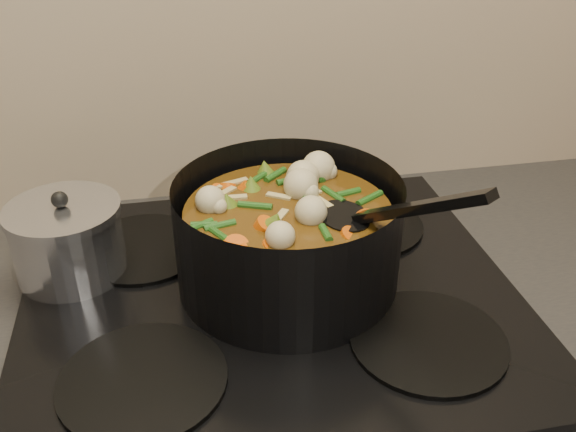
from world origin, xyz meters
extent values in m
cube|color=black|center=(0.00, 1.93, 0.89)|extent=(2.64, 0.64, 0.05)
cube|color=black|center=(0.00, 1.93, 0.92)|extent=(0.62, 0.54, 0.02)
cylinder|color=black|center=(-0.16, 1.80, 0.93)|extent=(0.18, 0.18, 0.01)
cylinder|color=black|center=(0.16, 1.80, 0.93)|extent=(0.18, 0.18, 0.01)
cylinder|color=black|center=(-0.16, 2.06, 0.93)|extent=(0.18, 0.18, 0.01)
cylinder|color=black|center=(0.16, 2.06, 0.93)|extent=(0.18, 0.18, 0.01)
cylinder|color=black|center=(0.03, 1.95, 1.00)|extent=(0.36, 0.36, 0.14)
cylinder|color=black|center=(0.03, 1.95, 0.93)|extent=(0.28, 0.28, 0.01)
cylinder|color=#53360E|center=(0.03, 1.95, 0.99)|extent=(0.26, 0.26, 0.10)
cylinder|color=#E8570A|center=(0.06, 1.95, 1.03)|extent=(0.03, 0.03, 0.03)
cylinder|color=#E8570A|center=(0.06, 2.01, 1.03)|extent=(0.04, 0.04, 0.03)
cylinder|color=#E8570A|center=(-0.01, 2.04, 1.03)|extent=(0.04, 0.04, 0.03)
cylinder|color=#E8570A|center=(-0.03, 1.96, 1.03)|extent=(0.03, 0.03, 0.03)
cylinder|color=#E8570A|center=(-0.03, 1.89, 1.03)|extent=(0.04, 0.03, 0.03)
cylinder|color=#E8570A|center=(0.04, 1.91, 1.03)|extent=(0.04, 0.04, 0.03)
cylinder|color=#E8570A|center=(0.09, 1.93, 1.03)|extent=(0.03, 0.04, 0.03)
cylinder|color=#E8570A|center=(0.10, 2.01, 1.03)|extent=(0.03, 0.03, 0.03)
cylinder|color=#E8570A|center=(0.02, 2.00, 1.03)|extent=(0.04, 0.04, 0.03)
cylinder|color=#E8570A|center=(-0.05, 1.98, 1.03)|extent=(0.04, 0.04, 0.03)
sphere|color=beige|center=(0.09, 1.95, 1.05)|extent=(0.04, 0.04, 0.04)
sphere|color=beige|center=(0.04, 2.01, 1.05)|extent=(0.04, 0.04, 0.04)
sphere|color=beige|center=(-0.03, 1.97, 1.05)|extent=(0.04, 0.04, 0.04)
sphere|color=beige|center=(0.00, 1.90, 1.05)|extent=(0.04, 0.04, 0.04)
sphere|color=beige|center=(0.07, 1.91, 1.05)|extent=(0.04, 0.04, 0.04)
sphere|color=beige|center=(0.07, 1.99, 1.05)|extent=(0.04, 0.04, 0.04)
cone|color=olive|center=(0.04, 1.87, 1.04)|extent=(0.04, 0.04, 0.03)
cone|color=olive|center=(0.10, 1.97, 1.04)|extent=(0.04, 0.04, 0.03)
cone|color=olive|center=(0.00, 2.03, 1.04)|extent=(0.04, 0.04, 0.03)
cone|color=olive|center=(-0.05, 1.92, 1.04)|extent=(0.04, 0.04, 0.03)
cone|color=olive|center=(0.06, 1.87, 1.04)|extent=(0.04, 0.04, 0.03)
cylinder|color=#20591A|center=(0.06, 1.98, 1.04)|extent=(0.01, 0.04, 0.01)
cylinder|color=#20591A|center=(0.03, 2.05, 1.04)|extent=(0.04, 0.03, 0.01)
cylinder|color=#20591A|center=(-0.03, 2.01, 1.04)|extent=(0.04, 0.02, 0.01)
cylinder|color=#20591A|center=(-0.03, 1.95, 1.04)|extent=(0.02, 0.04, 0.01)
cylinder|color=#20591A|center=(-0.01, 1.92, 1.04)|extent=(0.02, 0.04, 0.01)
cylinder|color=#20591A|center=(0.01, 1.85, 1.04)|extent=(0.04, 0.02, 0.01)
cylinder|color=#20591A|center=(0.07, 1.88, 1.04)|extent=(0.03, 0.03, 0.01)
cylinder|color=#20591A|center=(0.09, 1.94, 1.04)|extent=(0.01, 0.04, 0.01)
cylinder|color=#20591A|center=(0.06, 1.97, 1.04)|extent=(0.04, 0.03, 0.01)
cylinder|color=#20591A|center=(0.05, 2.04, 1.04)|extent=(0.04, 0.02, 0.01)
cylinder|color=#20591A|center=(-0.01, 2.02, 1.04)|extent=(0.02, 0.04, 0.01)
cylinder|color=#20591A|center=(-0.03, 1.97, 1.04)|extent=(0.03, 0.04, 0.01)
cylinder|color=#20591A|center=(-0.01, 1.93, 1.04)|extent=(0.04, 0.02, 0.01)
cylinder|color=#20591A|center=(0.00, 1.86, 1.04)|extent=(0.03, 0.03, 0.01)
cylinder|color=#20591A|center=(0.06, 1.88, 1.04)|extent=(0.01, 0.04, 0.01)
cylinder|color=#20591A|center=(0.08, 1.93, 1.04)|extent=(0.04, 0.03, 0.01)
cube|color=tan|center=(-0.03, 1.99, 1.04)|extent=(0.04, 0.01, 0.00)
cube|color=tan|center=(-0.03, 1.91, 1.04)|extent=(0.02, 0.04, 0.00)
cube|color=tan|center=(0.05, 1.88, 1.04)|extent=(0.04, 0.03, 0.00)
cube|color=tan|center=(0.10, 1.95, 1.04)|extent=(0.04, 0.04, 0.00)
cube|color=tan|center=(0.04, 2.02, 1.04)|extent=(0.03, 0.04, 0.00)
cube|color=tan|center=(-0.03, 1.99, 1.04)|extent=(0.04, 0.02, 0.00)
cube|color=tan|center=(-0.03, 1.90, 1.04)|extent=(0.01, 0.04, 0.00)
ellipsoid|color=black|center=(0.09, 1.92, 1.04)|extent=(0.07, 0.09, 0.01)
cube|color=black|center=(0.15, 1.84, 1.09)|extent=(0.11, 0.15, 0.10)
cylinder|color=silver|center=(-0.25, 2.02, 0.97)|extent=(0.14, 0.14, 0.09)
cylinder|color=silver|center=(-0.25, 2.02, 1.02)|extent=(0.15, 0.15, 0.01)
sphere|color=black|center=(-0.25, 2.02, 1.04)|extent=(0.02, 0.02, 0.02)
camera|label=1|loc=(-0.11, 1.28, 1.43)|focal=40.00mm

